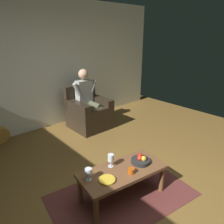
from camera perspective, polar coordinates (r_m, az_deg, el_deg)
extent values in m
plane|color=brown|center=(2.88, 9.06, -23.44)|extent=(7.40, 7.40, 0.00)
cube|color=silver|center=(4.69, -20.33, 11.21)|extent=(6.56, 0.06, 2.69)
cube|color=#5B2A26|center=(2.98, 2.70, -21.35)|extent=(1.92, 1.34, 0.01)
cube|color=black|center=(4.76, -5.98, -1.82)|extent=(0.77, 0.80, 0.40)
cube|color=black|center=(4.63, -5.66, 0.87)|extent=(0.42, 0.68, 0.10)
cube|color=black|center=(4.82, -3.28, 2.60)|extent=(0.18, 0.80, 0.24)
cube|color=black|center=(4.50, -9.17, 1.07)|extent=(0.18, 0.80, 0.24)
cube|color=black|center=(4.88, -8.51, 4.28)|extent=(0.76, 0.13, 0.51)
cube|color=#9FA29A|center=(4.72, -7.43, 5.18)|extent=(0.35, 0.18, 0.53)
sphere|color=tan|center=(4.63, -7.66, 10.00)|extent=(0.21, 0.21, 0.21)
cylinder|color=#4A4B35|center=(4.68, -4.81, 1.92)|extent=(0.13, 0.42, 0.13)
cylinder|color=#4A4B35|center=(4.61, -3.14, -1.82)|extent=(0.12, 0.12, 0.50)
cylinder|color=#9FA29A|center=(4.76, -5.10, 6.87)|extent=(0.20, 0.09, 0.29)
cylinder|color=#4A4B35|center=(4.57, -6.84, 1.39)|extent=(0.13, 0.42, 0.13)
cylinder|color=#4A4B35|center=(4.50, -5.16, -2.45)|extent=(0.12, 0.12, 0.50)
cylinder|color=#9FA29A|center=(4.54, -9.29, 6.02)|extent=(0.20, 0.09, 0.29)
cube|color=brown|center=(2.74, 2.84, -15.40)|extent=(1.14, 0.64, 0.04)
cylinder|color=brown|center=(3.01, 13.09, -17.05)|extent=(0.06, 0.06, 0.36)
cylinder|color=brown|center=(2.54, -4.26, -24.85)|extent=(0.06, 0.06, 0.36)
cylinder|color=brown|center=(3.24, 7.90, -13.69)|extent=(0.06, 0.06, 0.36)
cylinder|color=brown|center=(2.81, -8.50, -19.81)|extent=(0.06, 0.06, 0.36)
cylinder|color=#B68137|center=(4.58, -27.69, -5.52)|extent=(0.34, 0.16, 0.36)
cylinder|color=black|center=(4.52, -27.56, -5.51)|extent=(0.10, 0.02, 0.10)
cylinder|color=silver|center=(2.58, -6.21, -17.47)|extent=(0.07, 0.07, 0.01)
cylinder|color=silver|center=(2.55, -6.24, -16.77)|extent=(0.01, 0.01, 0.07)
cylinder|color=silver|center=(2.51, -6.31, -15.46)|extent=(0.08, 0.08, 0.07)
cylinder|color=#590C19|center=(2.52, -6.29, -15.83)|extent=(0.07, 0.07, 0.03)
cylinder|color=silver|center=(2.78, -0.34, -14.23)|extent=(0.07, 0.07, 0.01)
cylinder|color=silver|center=(2.75, -0.34, -13.52)|extent=(0.01, 0.01, 0.08)
cylinder|color=silver|center=(2.71, -0.35, -12.06)|extent=(0.08, 0.08, 0.09)
cylinder|color=#590C19|center=(2.72, -0.35, -12.50)|extent=(0.07, 0.07, 0.04)
cylinder|color=#252625|center=(2.86, 7.60, -12.82)|extent=(0.24, 0.24, 0.05)
sphere|color=#B32719|center=(2.83, 7.40, -12.10)|extent=(0.07, 0.07, 0.07)
sphere|color=gold|center=(2.82, 8.46, -12.19)|extent=(0.07, 0.07, 0.07)
sphere|color=red|center=(2.87, 7.48, -11.54)|extent=(0.07, 0.07, 0.07)
cylinder|color=gold|center=(2.54, -1.33, -17.66)|extent=(0.19, 0.19, 0.02)
cylinder|color=#B24C11|center=(2.66, 5.16, -15.32)|extent=(0.08, 0.08, 0.06)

